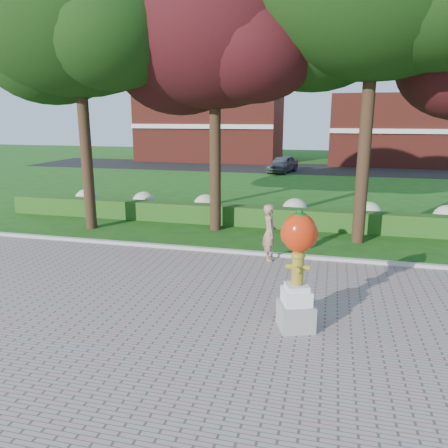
% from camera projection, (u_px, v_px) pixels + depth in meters
% --- Properties ---
extents(ground, '(100.00, 100.00, 0.00)m').
position_uv_depth(ground, '(229.00, 289.00, 11.57)').
color(ground, '#1A4C13').
rests_on(ground, ground).
extents(walkway, '(40.00, 14.00, 0.04)m').
position_uv_depth(walkway, '(178.00, 372.00, 7.80)').
color(walkway, gray).
rests_on(walkway, ground).
extents(curb, '(40.00, 0.18, 0.15)m').
position_uv_depth(curb, '(250.00, 253.00, 14.37)').
color(curb, '#ADADA5').
rests_on(curb, ground).
extents(lawn_hedge, '(24.00, 0.70, 0.80)m').
position_uv_depth(lawn_hedge, '(268.00, 217.00, 18.06)').
color(lawn_hedge, '#1A4614').
rests_on(lawn_hedge, ground).
extents(hydrangea_row, '(20.10, 1.10, 0.99)m').
position_uv_depth(hydrangea_row, '(285.00, 209.00, 18.83)').
color(hydrangea_row, beige).
rests_on(hydrangea_row, ground).
extents(street, '(50.00, 8.00, 0.02)m').
position_uv_depth(street, '(304.00, 169.00, 37.93)').
color(street, black).
rests_on(street, ground).
extents(building_left, '(14.00, 8.00, 7.00)m').
position_uv_depth(building_left, '(211.00, 126.00, 45.09)').
color(building_left, maroon).
rests_on(building_left, ground).
extents(building_right, '(12.00, 8.00, 6.40)m').
position_uv_depth(building_right, '(396.00, 130.00, 40.93)').
color(building_right, maroon).
rests_on(building_right, ground).
extents(tree_far_left, '(9.00, 7.68, 11.66)m').
position_uv_depth(tree_far_left, '(75.00, 19.00, 16.11)').
color(tree_far_left, black).
rests_on(tree_far_left, ground).
extents(tree_mid_left, '(8.25, 7.04, 10.69)m').
position_uv_depth(tree_mid_left, '(213.00, 37.00, 16.03)').
color(tree_mid_left, black).
rests_on(tree_mid_left, ground).
extents(hydrant_sculpture, '(0.90, 0.90, 2.60)m').
position_uv_depth(hydrant_sculpture, '(298.00, 267.00, 9.06)').
color(hydrant_sculpture, gray).
rests_on(hydrant_sculpture, walkway).
extents(woman, '(0.58, 0.74, 1.79)m').
position_uv_depth(woman, '(269.00, 232.00, 13.63)').
color(woman, '#A2775D').
rests_on(woman, walkway).
extents(parked_car, '(2.56, 4.24, 1.35)m').
position_uv_depth(parked_car, '(282.00, 164.00, 35.30)').
color(parked_car, '#47494F').
rests_on(parked_car, street).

